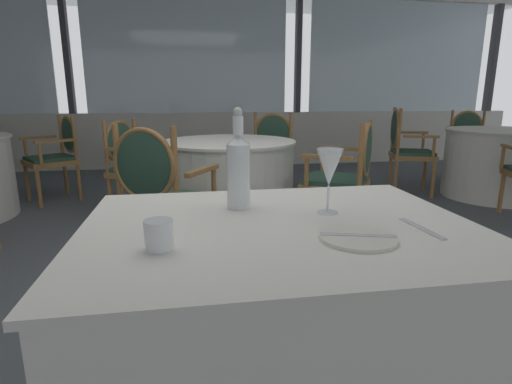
% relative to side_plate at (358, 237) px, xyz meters
% --- Properties ---
extents(ground_plane, '(15.19, 15.19, 0.00)m').
position_rel_side_plate_xyz_m(ground_plane, '(-0.39, 1.19, -0.76)').
color(ground_plane, '#4C5156').
extents(window_wall_far, '(10.97, 0.14, 2.85)m').
position_rel_side_plate_xyz_m(window_wall_far, '(-0.39, 5.58, 0.38)').
color(window_wall_far, beige).
rests_on(window_wall_far, ground_plane).
extents(foreground_table, '(1.13, 0.87, 0.75)m').
position_rel_side_plate_xyz_m(foreground_table, '(-0.17, 0.16, -0.38)').
color(foreground_table, silver).
rests_on(foreground_table, ground_plane).
extents(side_plate, '(0.20, 0.20, 0.01)m').
position_rel_side_plate_xyz_m(side_plate, '(0.00, 0.00, 0.00)').
color(side_plate, silver).
rests_on(side_plate, foreground_table).
extents(butter_knife, '(0.19, 0.07, 0.00)m').
position_rel_side_plate_xyz_m(butter_knife, '(0.00, 0.00, 0.01)').
color(butter_knife, silver).
rests_on(butter_knife, foreground_table).
extents(dinner_fork, '(0.03, 0.19, 0.00)m').
position_rel_side_plate_xyz_m(dinner_fork, '(0.21, 0.05, -0.00)').
color(dinner_fork, silver).
rests_on(dinner_fork, foreground_table).
extents(water_bottle, '(0.08, 0.08, 0.33)m').
position_rel_side_plate_xyz_m(water_bottle, '(-0.27, 0.35, 0.13)').
color(water_bottle, white).
rests_on(water_bottle, foreground_table).
extents(wine_glass, '(0.08, 0.08, 0.20)m').
position_rel_side_plate_xyz_m(wine_glass, '(0.00, 0.24, 0.14)').
color(wine_glass, white).
rests_on(wine_glass, foreground_table).
extents(water_tumbler, '(0.07, 0.07, 0.07)m').
position_rel_side_plate_xyz_m(water_tumbler, '(-0.50, 0.01, 0.03)').
color(water_tumbler, white).
rests_on(water_tumbler, foreground_table).
extents(background_table_0, '(1.12, 1.12, 0.75)m').
position_rel_side_plate_xyz_m(background_table_0, '(2.95, 3.00, -0.38)').
color(background_table_0, silver).
rests_on(background_table_0, ground_plane).
extents(dining_chair_0_0, '(0.58, 0.63, 0.98)m').
position_rel_side_plate_xyz_m(dining_chair_0_0, '(2.01, 3.33, -0.19)').
color(dining_chair_0_0, olive).
rests_on(dining_chair_0_0, ground_plane).
extents(dining_chair_0_3, '(0.63, 0.58, 0.92)m').
position_rel_side_plate_xyz_m(dining_chair_0_3, '(3.27, 3.93, -0.20)').
color(dining_chair_0_3, olive).
rests_on(dining_chair_0_3, ground_plane).
extents(dining_chair_1_2, '(0.64, 0.66, 0.91)m').
position_rel_side_plate_xyz_m(dining_chair_1_2, '(-1.82, 3.66, -0.23)').
color(dining_chair_1_2, olive).
rests_on(dining_chair_1_2, ground_plane).
extents(background_table_2, '(1.11, 1.11, 0.75)m').
position_rel_side_plate_xyz_m(background_table_2, '(-0.10, 2.38, -0.38)').
color(background_table_2, silver).
rests_on(background_table_2, ground_plane).
extents(dining_chair_2_0, '(0.65, 0.63, 0.95)m').
position_rel_side_plate_xyz_m(dining_chair_2_0, '(-0.62, 1.54, -0.21)').
color(dining_chair_2_0, olive).
rests_on(dining_chair_2_0, ground_plane).
extents(dining_chair_2_1, '(0.63, 0.65, 0.94)m').
position_rel_side_plate_xyz_m(dining_chair_2_1, '(0.73, 1.87, -0.20)').
color(dining_chair_2_1, olive).
rests_on(dining_chair_2_1, ground_plane).
extents(dining_chair_2_2, '(0.65, 0.63, 0.94)m').
position_rel_side_plate_xyz_m(dining_chair_2_2, '(0.41, 3.22, -0.21)').
color(dining_chair_2_2, olive).
rests_on(dining_chair_2_2, ground_plane).
extents(dining_chair_2_3, '(0.63, 0.65, 0.90)m').
position_rel_side_plate_xyz_m(dining_chair_2_3, '(-0.94, 2.89, -0.23)').
color(dining_chair_2_3, olive).
rests_on(dining_chair_2_3, ground_plane).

